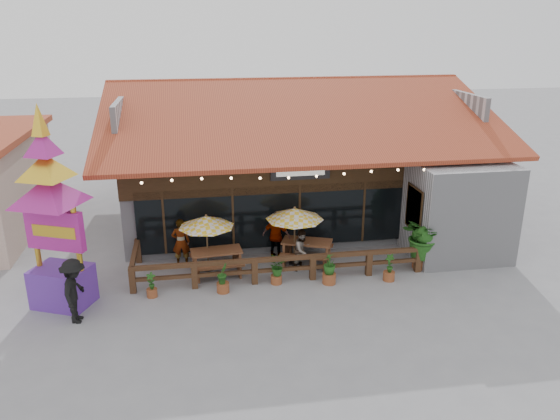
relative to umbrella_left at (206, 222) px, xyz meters
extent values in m
plane|color=gray|center=(4.00, -0.85, -1.83)|extent=(100.00, 100.00, 0.00)
cube|color=#BABAC0|center=(4.00, 6.15, 0.17)|extent=(14.00, 10.00, 4.00)
cube|color=#382312|center=(2.50, 1.07, 1.37)|extent=(11.00, 0.16, 1.60)
cube|color=black|center=(2.50, 1.05, -0.33)|extent=(10.00, 0.12, 2.40)
cube|color=#FFD872|center=(2.50, 1.25, -0.33)|extent=(9.80, 0.05, 2.20)
cube|color=#BABAC0|center=(9.25, -0.20, -0.03)|extent=(3.50, 2.70, 3.60)
cube|color=red|center=(7.44, -0.35, 0.17)|extent=(0.06, 1.20, 1.50)
cube|color=#382312|center=(7.43, -0.35, 0.17)|extent=(0.04, 1.34, 1.64)
cube|color=#AD4527|center=(4.00, 2.65, 3.07)|extent=(15.50, 7.05, 2.37)
cube|color=#AD4527|center=(4.00, 9.65, 3.07)|extent=(15.50, 7.05, 2.37)
cube|color=#AD4527|center=(4.00, 6.15, 4.19)|extent=(15.50, 0.30, 0.12)
cube|color=#BABAC0|center=(-3.00, 6.15, 2.87)|extent=(0.20, 9.00, 1.80)
cube|color=#BABAC0|center=(11.00, 6.15, 2.87)|extent=(0.20, 9.00, 1.80)
cube|color=black|center=(3.50, 0.95, 1.37)|extent=(2.20, 0.10, 0.55)
cube|color=silver|center=(3.50, 0.89, 1.37)|extent=(1.80, 0.02, 0.25)
cube|color=#382312|center=(-1.50, 1.01, -0.33)|extent=(0.08, 0.08, 2.40)
cube|color=#382312|center=(1.00, 1.01, -0.33)|extent=(0.08, 0.08, 2.40)
cube|color=#382312|center=(3.50, 1.01, -0.33)|extent=(0.08, 0.08, 2.40)
cube|color=#382312|center=(6.00, 1.01, -0.33)|extent=(0.08, 0.08, 2.40)
sphere|color=#F3BE85|center=(-2.00, -0.77, 1.72)|extent=(0.09, 0.09, 0.09)
sphere|color=#F3BE85|center=(-1.05, -0.77, 1.76)|extent=(0.09, 0.09, 0.09)
sphere|color=#F3BE85|center=(-0.10, -0.77, 1.77)|extent=(0.09, 0.09, 0.09)
sphere|color=#F3BE85|center=(0.85, -0.77, 1.74)|extent=(0.09, 0.09, 0.09)
sphere|color=#F3BE85|center=(1.80, -0.77, 1.70)|extent=(0.09, 0.09, 0.09)
sphere|color=#F3BE85|center=(2.75, -0.77, 1.67)|extent=(0.09, 0.09, 0.09)
sphere|color=#F3BE85|center=(3.70, -0.77, 1.68)|extent=(0.09, 0.09, 0.09)
sphere|color=#F3BE85|center=(4.65, -0.77, 1.72)|extent=(0.09, 0.09, 0.09)
sphere|color=#F3BE85|center=(5.60, -0.77, 1.76)|extent=(0.09, 0.09, 0.09)
sphere|color=#F3BE85|center=(6.55, -0.77, 1.77)|extent=(0.09, 0.09, 0.09)
sphere|color=#F3BE85|center=(7.50, -0.77, 1.74)|extent=(0.09, 0.09, 0.09)
cube|color=#4B301A|center=(-2.50, -1.35, -1.38)|extent=(0.20, 0.20, 0.90)
cube|color=#4B301A|center=(-0.50, -1.35, -1.38)|extent=(0.20, 0.20, 0.90)
cube|color=#4B301A|center=(1.50, -1.35, -1.38)|extent=(0.20, 0.20, 0.90)
cube|color=#4B301A|center=(3.50, -1.35, -1.38)|extent=(0.20, 0.20, 0.90)
cube|color=#4B301A|center=(5.50, -1.35, -1.38)|extent=(0.20, 0.20, 0.90)
cube|color=#4B301A|center=(7.30, -1.35, -1.38)|extent=(0.20, 0.20, 0.90)
cube|color=#4B301A|center=(2.40, -1.35, -0.98)|extent=(9.80, 0.16, 0.14)
cube|color=#4B301A|center=(2.40, -1.35, -1.38)|extent=(9.80, 0.12, 0.12)
cube|color=#4B301A|center=(-2.50, -0.10, -0.98)|extent=(0.16, 2.50, 0.14)
cube|color=#4B301A|center=(-2.50, 1.05, -1.38)|extent=(0.20, 0.20, 0.90)
cylinder|color=brown|center=(0.00, 0.00, -0.84)|extent=(0.05, 0.05, 1.97)
cone|color=yellow|center=(0.00, 0.00, 0.01)|extent=(2.31, 2.31, 0.39)
sphere|color=brown|center=(0.00, 0.00, 0.23)|extent=(0.09, 0.09, 0.09)
cylinder|color=black|center=(0.00, 0.00, -1.80)|extent=(0.38, 0.38, 0.05)
cylinder|color=brown|center=(3.12, -0.01, -0.79)|extent=(0.05, 0.05, 2.09)
cone|color=yellow|center=(3.12, -0.01, 0.12)|extent=(2.52, 2.52, 0.41)
sphere|color=brown|center=(3.12, -0.01, 0.35)|extent=(0.09, 0.09, 0.09)
cylinder|color=black|center=(3.12, -0.01, -1.80)|extent=(0.40, 0.40, 0.05)
cube|color=brown|center=(0.29, -0.26, -1.02)|extent=(1.83, 0.98, 0.07)
cube|color=brown|center=(-0.47, -0.33, -1.42)|extent=(0.15, 0.78, 0.81)
cube|color=brown|center=(1.06, -0.20, -1.42)|extent=(0.15, 0.78, 0.81)
cube|color=brown|center=(0.35, -0.87, -1.35)|extent=(1.78, 0.46, 0.06)
cube|color=brown|center=(0.24, 0.34, -1.35)|extent=(1.78, 0.46, 0.06)
cube|color=brown|center=(3.59, 0.03, -1.00)|extent=(1.97, 1.43, 0.07)
cube|color=brown|center=(2.87, 0.32, -1.42)|extent=(0.37, 0.76, 0.83)
cube|color=brown|center=(4.32, -0.25, -1.42)|extent=(0.37, 0.76, 0.83)
cube|color=brown|center=(3.37, -0.54, -1.34)|extent=(1.78, 0.94, 0.06)
cube|color=brown|center=(3.82, 0.61, -1.34)|extent=(1.78, 0.94, 0.06)
cube|color=#5A2A9A|center=(-4.54, -1.77, -1.21)|extent=(2.02, 1.81, 1.24)
cube|color=#AA1F84|center=(-4.54, -1.77, 0.66)|extent=(1.81, 0.99, 1.24)
cube|color=gold|center=(-4.54, -1.92, 0.66)|extent=(1.34, 0.61, 0.36)
cylinder|color=gold|center=(-5.27, -1.77, 0.45)|extent=(0.17, 0.17, 2.07)
cylinder|color=gold|center=(-3.82, -1.77, 0.45)|extent=(0.17, 0.17, 2.07)
pyramid|color=#AA1F84|center=(-4.54, -1.77, 2.32)|extent=(3.28, 3.28, 0.83)
pyramid|color=gold|center=(-4.54, -1.77, 2.99)|extent=(2.32, 2.32, 0.73)
pyramid|color=#AA1F84|center=(-4.54, -1.77, 3.67)|extent=(1.50, 1.50, 0.73)
pyramid|color=gold|center=(-4.54, -1.77, 4.44)|extent=(0.68, 0.68, 0.93)
cylinder|color=brown|center=(7.53, -1.05, -1.62)|extent=(0.57, 0.57, 0.41)
imported|color=#23611B|center=(7.53, -1.05, -0.57)|extent=(1.98, 2.02, 1.70)
sphere|color=#23611B|center=(7.67, -1.14, -0.89)|extent=(0.57, 0.57, 0.57)
sphere|color=#23611B|center=(7.42, -0.92, -0.70)|extent=(0.49, 0.49, 0.49)
imported|color=#382312|center=(-0.93, 0.57, -0.94)|extent=(0.66, 0.44, 1.78)
imported|color=#382312|center=(3.32, -0.52, -1.08)|extent=(0.92, 0.88, 1.51)
imported|color=#382312|center=(2.56, 0.58, -0.92)|extent=(1.15, 0.89, 1.82)
imported|color=black|center=(-3.94, -2.91, -0.84)|extent=(0.82, 1.33, 1.98)
cylinder|color=brown|center=(-1.87, -1.73, -1.69)|extent=(0.34, 0.34, 0.27)
imported|color=#23611B|center=(-1.87, -1.73, -1.27)|extent=(0.32, 0.24, 0.57)
cylinder|color=brown|center=(0.41, -1.79, -1.66)|extent=(0.41, 0.41, 0.33)
imported|color=#23611B|center=(0.41, -1.79, -1.16)|extent=(0.46, 0.48, 0.68)
cylinder|color=brown|center=(2.22, -1.46, -1.68)|extent=(0.38, 0.38, 0.30)
imported|color=#23611B|center=(2.22, -1.46, -1.21)|extent=(0.73, 0.69, 0.63)
cylinder|color=brown|center=(3.99, -1.75, -1.65)|extent=(0.46, 0.46, 0.36)
imported|color=#23611B|center=(3.99, -1.75, -1.09)|extent=(0.59, 0.59, 0.75)
cylinder|color=brown|center=(6.06, -1.86, -1.67)|extent=(0.40, 0.40, 0.32)
imported|color=#23611B|center=(6.06, -1.86, -1.19)|extent=(0.35, 0.41, 0.65)
camera|label=1|loc=(-0.37, -17.89, 6.58)|focal=35.00mm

